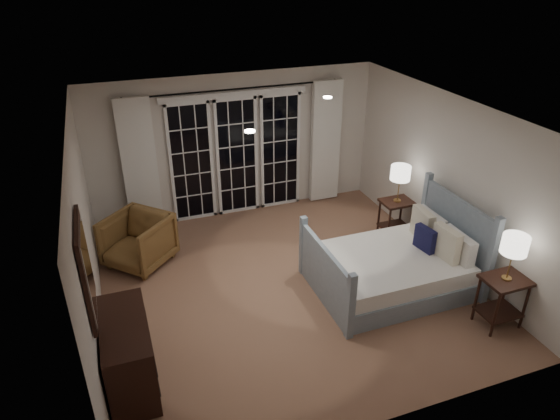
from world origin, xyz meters
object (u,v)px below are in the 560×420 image
object	(u,v)px
bed	(395,267)
nightstand_right	(396,213)
lamp_left	(515,245)
dresser	(128,354)
nightstand_left	(502,294)
armchair	(138,241)
lamp_right	(401,173)

from	to	relation	value
bed	nightstand_right	bearing A→B (deg)	58.18
nightstand_right	lamp_left	world-z (taller)	lamp_left
lamp_left	dresser	world-z (taller)	lamp_left
nightstand_left	dresser	distance (m)	4.49
lamp_left	armchair	world-z (taller)	lamp_left
bed	dresser	xyz separation A→B (m)	(-3.65, -0.58, 0.10)
lamp_left	lamp_right	world-z (taller)	lamp_left
armchair	nightstand_right	bearing A→B (deg)	37.38
bed	lamp_right	xyz separation A→B (m)	(0.75, 1.21, 0.82)
lamp_right	dresser	world-z (taller)	lamp_right
nightstand_left	lamp_right	size ratio (longest dim) A/B	1.14
nightstand_left	lamp_right	world-z (taller)	lamp_right
armchair	dresser	bearing A→B (deg)	-52.33
dresser	lamp_right	bearing A→B (deg)	22.11
bed	armchair	size ratio (longest dim) A/B	2.40
nightstand_right	armchair	xyz separation A→B (m)	(-4.06, 0.60, -0.03)
bed	armchair	xyz separation A→B (m)	(-3.31, 1.81, 0.08)
nightstand_right	dresser	xyz separation A→B (m)	(-4.40, -1.79, -0.02)
lamp_right	armchair	distance (m)	4.17
nightstand_right	lamp_right	world-z (taller)	lamp_right
nightstand_left	lamp_left	world-z (taller)	lamp_left
lamp_left	nightstand_right	bearing A→B (deg)	91.19
bed	nightstand_right	size ratio (longest dim) A/B	3.20
bed	nightstand_left	world-z (taller)	bed
lamp_left	dresser	distance (m)	4.55
lamp_left	armchair	bearing A→B (deg)	144.02
lamp_right	dresser	xyz separation A→B (m)	(-4.40, -1.79, -0.73)
lamp_right	dresser	bearing A→B (deg)	-157.89
nightstand_right	nightstand_left	bearing A→B (deg)	-88.81
bed	lamp_right	size ratio (longest dim) A/B	3.43
lamp_right	dresser	distance (m)	4.81
bed	nightstand_right	xyz separation A→B (m)	(0.75, 1.21, 0.12)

